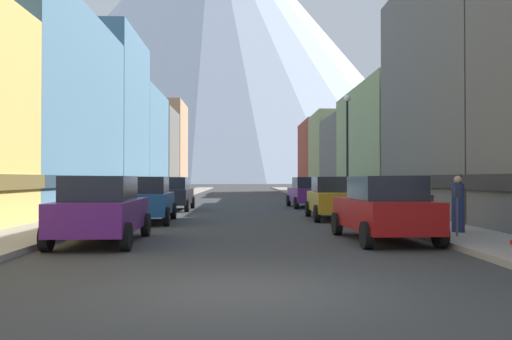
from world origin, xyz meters
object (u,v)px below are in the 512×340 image
car_left_1 (146,199)px  car_right_0 (384,208)px  parking_meter_near (457,204)px  car_left_0 (102,209)px  car_left_2 (173,193)px  pedestrian_1 (458,206)px  potted_plant_2 (108,197)px  streetlamp_right (347,134)px  car_right_1 (334,198)px  trash_bin_right (425,209)px  potted_plant_0 (99,201)px  car_right_2 (308,192)px

car_left_1 → car_right_0: same height
parking_meter_near → car_left_0: bearing=-179.4°
car_left_2 → car_right_0: same height
car_left_1 → pedestrian_1: pedestrian_1 is taller
potted_plant_2 → pedestrian_1: (13.25, -12.56, 0.18)m
car_right_0 → potted_plant_2: car_right_0 is taller
potted_plant_2 → streetlamp_right: streetlamp_right is taller
car_right_1 → trash_bin_right: car_right_1 is taller
car_left_2 → parking_meter_near: 17.56m
car_left_1 → potted_plant_0: bearing=120.7°
car_right_1 → trash_bin_right: size_ratio=4.52×
streetlamp_right → parking_meter_near: bearing=-88.3°
parking_meter_near → streetlamp_right: bearing=91.7°
trash_bin_right → potted_plant_2: bearing=144.7°
car_left_2 → streetlamp_right: streetlamp_right is taller
parking_meter_near → trash_bin_right: bearing=82.0°
potted_plant_2 → streetlamp_right: size_ratio=0.18×
car_left_1 → potted_plant_2: (-3.20, 7.15, -0.18)m
car_left_1 → potted_plant_2: size_ratio=4.29×
car_left_2 → car_right_2: same height
car_left_1 → car_left_2: (-0.00, 8.16, 0.00)m
parking_meter_near → potted_plant_0: size_ratio=1.48×
car_left_2 → pedestrian_1: size_ratio=2.68×
streetlamp_right → car_left_0: bearing=-124.7°
car_right_2 → potted_plant_2: size_ratio=4.28×
potted_plant_2 → pedestrian_1: 18.26m
car_left_0 → trash_bin_right: car_left_0 is taller
car_left_1 → trash_bin_right: car_left_1 is taller
car_right_0 → parking_meter_near: bearing=-5.8°
trash_bin_right → pedestrian_1: size_ratio=0.60×
car_left_2 → car_right_1: (7.60, -6.52, 0.00)m
trash_bin_right → potted_plant_0: trash_bin_right is taller
car_right_0 → potted_plant_0: 15.97m
pedestrian_1 → potted_plant_0: bearing=140.8°
car_right_0 → car_right_2: 17.02m
car_left_1 → car_left_2: bearing=90.0°
car_right_0 → car_right_2: bearing=90.0°
pedestrian_1 → car_left_0: bearing=-172.9°
parking_meter_near → car_right_2: bearing=96.5°
parking_meter_near → potted_plant_2: size_ratio=1.27×
car_left_0 → car_right_1: same height
car_left_1 → parking_meter_near: bearing=-34.5°
car_right_2 → potted_plant_0: bearing=-154.0°
car_left_1 → pedestrian_1: 11.41m
potted_plant_0 → pedestrian_1: 17.09m
car_right_2 → potted_plant_0: 12.02m
car_left_0 → trash_bin_right: (10.15, 4.37, -0.26)m
car_left_2 → potted_plant_2: size_ratio=4.21×
car_left_1 → car_right_2: 13.08m
car_right_1 → parking_meter_near: (1.95, -8.21, 0.11)m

